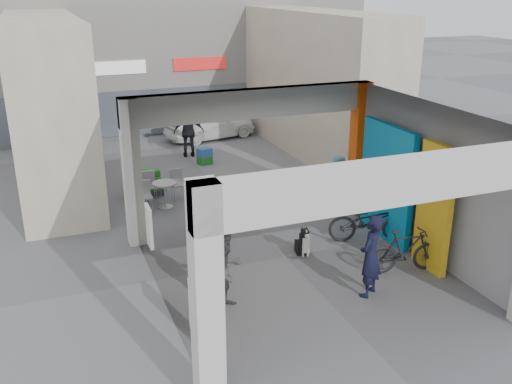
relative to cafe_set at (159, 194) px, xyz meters
name	(u,v)px	position (x,y,z in m)	size (l,w,h in m)	color
ground	(285,257)	(1.97, -4.30, -0.31)	(90.00, 90.00, 0.00)	slate
arcade_canopy	(328,169)	(2.51, -5.12, 1.99)	(6.40, 6.45, 6.40)	#B4B4AF
far_building	(151,31)	(1.97, 9.70, 3.68)	(18.00, 4.08, 8.00)	silver
plaza_bldg_left	(49,102)	(-2.53, 3.20, 2.19)	(2.00, 9.00, 5.00)	beige
plaza_bldg_right	(316,84)	(6.47, 3.20, 2.19)	(2.00, 9.00, 5.00)	beige
bollard_left	(190,210)	(0.43, -1.81, 0.14)	(0.09, 0.09, 0.90)	#999CA2
bollard_center	(251,201)	(2.12, -1.72, 0.12)	(0.09, 0.09, 0.85)	#999CA2
bollard_right	(303,197)	(3.55, -1.92, 0.11)	(0.09, 0.09, 0.84)	#999CA2
advert_board_near	(193,310)	(-0.77, -6.49, 0.20)	(0.15, 0.56, 1.00)	white
advert_board_far	(149,226)	(-0.77, -2.58, 0.20)	(0.10, 0.55, 1.00)	white
cafe_set	(159,194)	(0.00, 0.00, 0.00)	(1.43, 1.16, 0.87)	#A09FA4
produce_stand	(146,186)	(-0.21, 0.86, -0.02)	(1.09, 0.59, 0.72)	black
crate_stack	(205,156)	(2.28, 3.20, -0.03)	(0.52, 0.44, 0.56)	#1A5418
border_collie	(303,243)	(2.41, -4.30, -0.03)	(0.26, 0.51, 0.70)	black
man_with_dog	(371,256)	(2.84, -6.40, 0.55)	(0.62, 0.41, 1.71)	black
man_back_turned	(226,270)	(0.04, -5.84, 0.50)	(0.78, 0.61, 1.61)	#404043
man_elderly	(338,181)	(4.57, -1.97, 0.44)	(0.73, 0.48, 1.49)	teal
man_crates	(189,132)	(2.03, 4.28, 0.60)	(1.07, 0.44, 1.82)	black
bicycle_front	(369,221)	(4.19, -4.22, 0.21)	(0.68, 1.96, 1.03)	black
bicycle_rear	(406,251)	(4.08, -5.84, 0.18)	(0.46, 1.63, 0.98)	black
white_van	(210,123)	(3.45, 6.41, 0.31)	(1.47, 3.64, 1.24)	white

